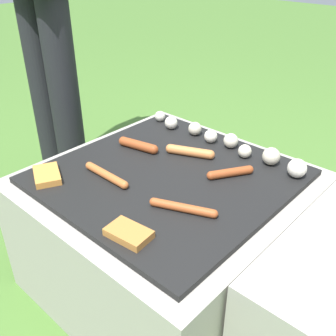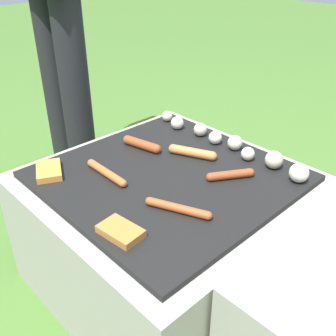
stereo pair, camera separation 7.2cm
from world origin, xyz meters
TOP-DOWN VIEW (x-y plane):
  - ground_plane at (0.00, 0.00)m, footprint 14.00×14.00m
  - grill at (0.00, 0.00)m, footprint 0.77×0.77m
  - sausage_mid_right at (-0.12, -0.14)m, footprint 0.19×0.03m
  - sausage_front_center at (-0.18, 0.05)m, footprint 0.15×0.06m
  - sausage_back_center at (0.16, -0.12)m, footprint 0.17×0.09m
  - sausage_back_left at (0.15, 0.12)m, footprint 0.09×0.13m
  - sausage_back_right at (-0.02, 0.13)m, footprint 0.16×0.09m
  - bread_slice_center at (0.13, -0.28)m, footprint 0.12×0.08m
  - bread_slice_left at (-0.25, -0.26)m, footprint 0.13×0.12m
  - mushroom_row at (0.05, 0.26)m, footprint 0.64×0.08m

SIDE VIEW (x-z plane):
  - ground_plane at x=0.00m, z-range 0.00..0.00m
  - grill at x=0.00m, z-range 0.00..0.44m
  - bread_slice_center at x=0.13m, z-range 0.44..0.46m
  - bread_slice_left at x=-0.25m, z-range 0.44..0.46m
  - sausage_back_center at x=0.16m, z-range 0.44..0.46m
  - sausage_mid_right at x=-0.12m, z-range 0.44..0.47m
  - sausage_back_left at x=0.15m, z-range 0.44..0.47m
  - sausage_back_right at x=-0.02m, z-range 0.44..0.47m
  - sausage_front_center at x=-0.18m, z-range 0.44..0.47m
  - mushroom_row at x=0.05m, z-range 0.44..0.50m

